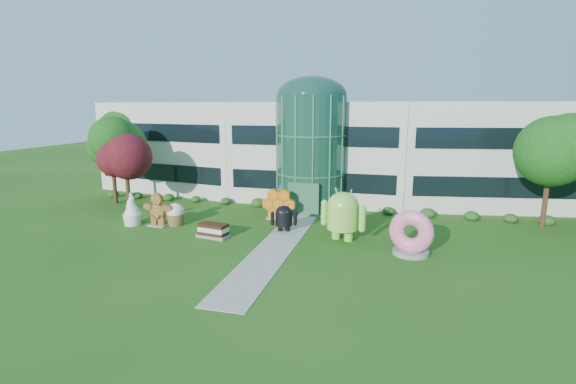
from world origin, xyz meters
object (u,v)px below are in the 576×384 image
(android_green, at_px, (343,212))
(android_black, at_px, (284,216))
(donut, at_px, (412,232))
(gingerbread, at_px, (157,209))

(android_green, relative_size, android_black, 1.74)
(donut, height_order, gingerbread, donut)
(android_black, relative_size, gingerbread, 0.80)
(android_black, bearing_deg, gingerbread, 172.73)
(android_green, bearing_deg, donut, -2.33)
(donut, distance_m, gingerbread, 18.51)
(android_black, distance_m, donut, 9.20)
(gingerbread, bearing_deg, android_green, 5.08)
(android_green, height_order, gingerbread, android_green)
(android_green, xyz_separation_m, gingerbread, (-13.99, -0.21, -0.66))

